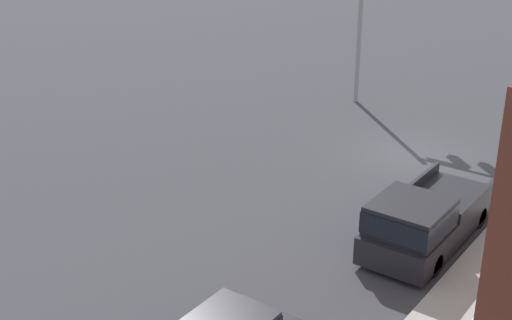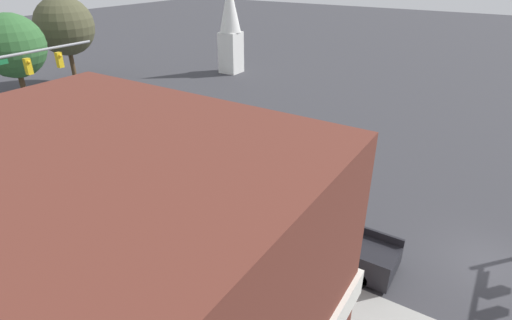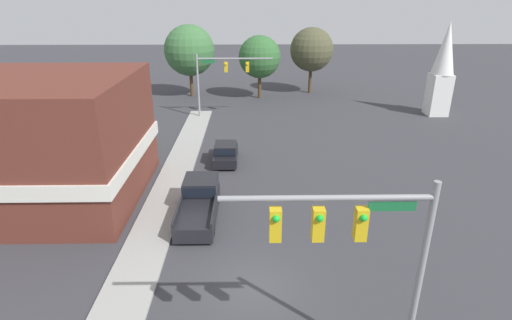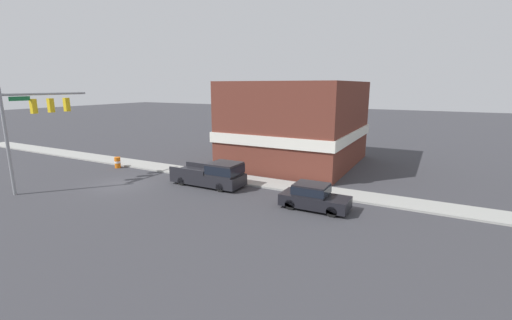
# 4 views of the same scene
# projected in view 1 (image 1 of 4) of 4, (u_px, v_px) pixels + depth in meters

# --- Properties ---
(ground_plane) EXTENTS (200.00, 200.00, 0.00)m
(ground_plane) POSITION_uv_depth(u_px,v_px,m) (415.00, 155.00, 28.50)
(ground_plane) COLOR #38383D
(pickup_truck_parked) EXTENTS (2.15, 5.78, 1.95)m
(pickup_truck_parked) POSITION_uv_depth(u_px,v_px,m) (423.00, 220.00, 21.39)
(pickup_truck_parked) COLOR black
(pickup_truck_parked) RESTS_ON ground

